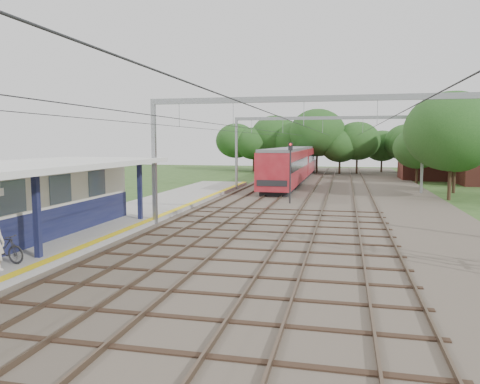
# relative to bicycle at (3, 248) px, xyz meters

# --- Properties ---
(ground) EXTENTS (160.00, 160.00, 0.00)m
(ground) POSITION_rel_bicycle_xyz_m (6.58, -4.97, -0.89)
(ground) COLOR #2D4C1E
(ground) RESTS_ON ground
(ballast_bed) EXTENTS (18.00, 90.00, 0.10)m
(ballast_bed) POSITION_rel_bicycle_xyz_m (10.58, 25.03, -0.84)
(ballast_bed) COLOR #473D33
(ballast_bed) RESTS_ON ground
(platform) EXTENTS (5.00, 52.00, 0.35)m
(platform) POSITION_rel_bicycle_xyz_m (-0.92, 9.03, -0.71)
(platform) COLOR gray
(platform) RESTS_ON ground
(yellow_stripe) EXTENTS (0.45, 52.00, 0.01)m
(yellow_stripe) POSITION_rel_bicycle_xyz_m (1.33, 9.03, -0.53)
(yellow_stripe) COLOR yellow
(yellow_stripe) RESTS_ON platform
(rail_tracks) EXTENTS (11.80, 88.00, 0.15)m
(rail_tracks) POSITION_rel_bicycle_xyz_m (8.08, 25.03, -0.71)
(rail_tracks) COLOR brown
(rail_tracks) RESTS_ON ballast_bed
(catenary_system) EXTENTS (17.22, 88.00, 7.00)m
(catenary_system) POSITION_rel_bicycle_xyz_m (9.96, 20.31, 4.62)
(catenary_system) COLOR gray
(catenary_system) RESTS_ON ground
(tree_band) EXTENTS (31.72, 30.88, 8.82)m
(tree_band) POSITION_rel_bicycle_xyz_m (10.42, 52.15, 4.03)
(tree_band) COLOR #382619
(tree_band) RESTS_ON ground
(house_far) EXTENTS (8.00, 6.12, 8.66)m
(house_far) POSITION_rel_bicycle_xyz_m (22.58, 47.03, 2.35)
(house_far) COLOR brown
(house_far) RESTS_ON ground
(bicycle) EXTENTS (1.83, 0.68, 1.08)m
(bicycle) POSITION_rel_bicycle_xyz_m (0.00, 0.00, 0.00)
(bicycle) COLOR black
(bicycle) RESTS_ON platform
(train) EXTENTS (2.99, 37.26, 3.93)m
(train) POSITION_rel_bicycle_xyz_m (6.08, 42.13, 1.30)
(train) COLOR black
(train) RESTS_ON ballast_bed
(signal_post) EXTENTS (0.33, 0.28, 4.62)m
(signal_post) POSITION_rel_bicycle_xyz_m (7.93, 20.36, 2.09)
(signal_post) COLOR black
(signal_post) RESTS_ON ground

